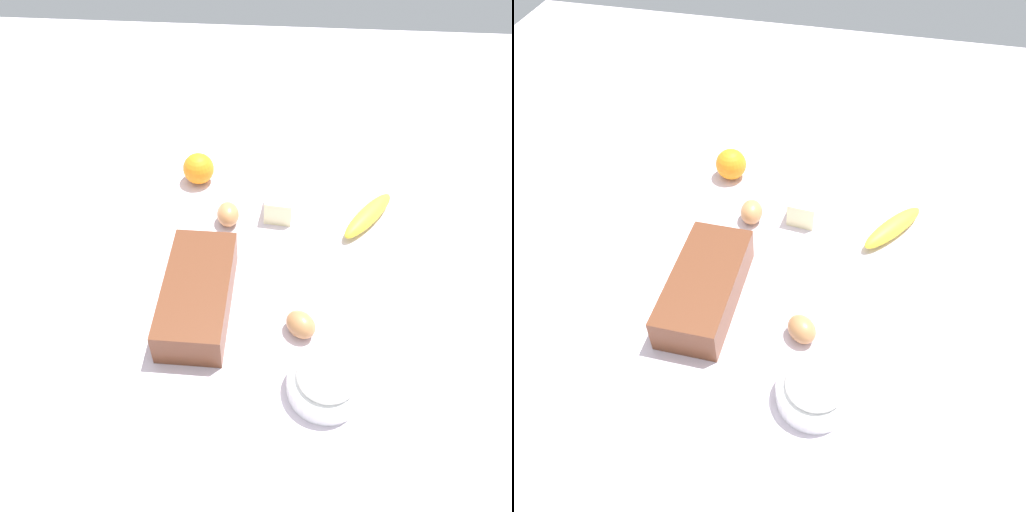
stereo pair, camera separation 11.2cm
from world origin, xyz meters
TOP-DOWN VIEW (x-y plane):
  - ground_plane at (0.00, 0.00)m, footprint 2.40×2.40m
  - loaf_pan at (-0.11, 0.11)m, footprint 0.28×0.13m
  - flour_bowl at (-0.28, -0.15)m, footprint 0.14×0.14m
  - banana at (0.17, -0.25)m, footprint 0.18×0.15m
  - orange_fruit at (0.29, 0.17)m, footprint 0.08×0.08m
  - butter_block at (0.18, -0.04)m, footprint 0.10×0.07m
  - egg_near_butter at (-0.16, -0.10)m, footprint 0.08×0.08m
  - egg_beside_bowl at (0.14, 0.08)m, footprint 0.07×0.06m

SIDE VIEW (x-z plane):
  - ground_plane at x=0.00m, z-range -0.02..0.00m
  - banana at x=0.17m, z-range 0.00..0.04m
  - egg_near_butter at x=-0.16m, z-range 0.00..0.05m
  - egg_beside_bowl at x=0.14m, z-range 0.00..0.05m
  - butter_block at x=0.18m, z-range 0.00..0.06m
  - flour_bowl at x=-0.28m, z-range 0.00..0.07m
  - orange_fruit at x=0.29m, z-range 0.00..0.08m
  - loaf_pan at x=-0.11m, z-range 0.00..0.08m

